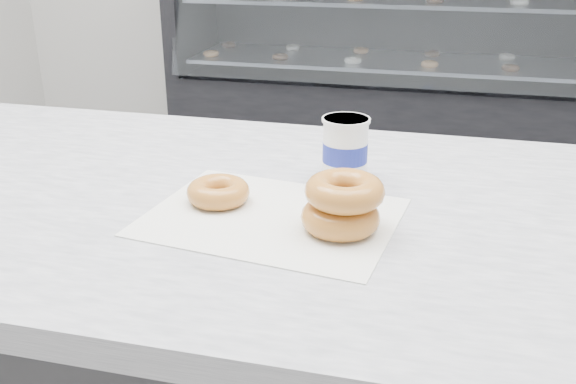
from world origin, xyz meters
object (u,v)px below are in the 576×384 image
Objects in this scene: display_case at (393,77)px; donut_single at (218,192)px; donut_stack at (342,204)px; coffee_cup at (345,148)px.

donut_single is (-0.02, -2.76, 0.43)m from display_case.
donut_stack is 1.43× the size of coffee_cup.
display_case is 2.79m from donut_single.
display_case is at bearing 89.65° from donut_single.
display_case is 2.84m from donut_stack.
display_case is at bearing 113.52° from coffee_cup.
coffee_cup is (-0.03, 0.19, 0.01)m from donut_stack.
display_case is 23.68× the size of coffee_cup.
display_case reaches higher than donut_stack.
donut_single is at bearing -118.96° from coffee_cup.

